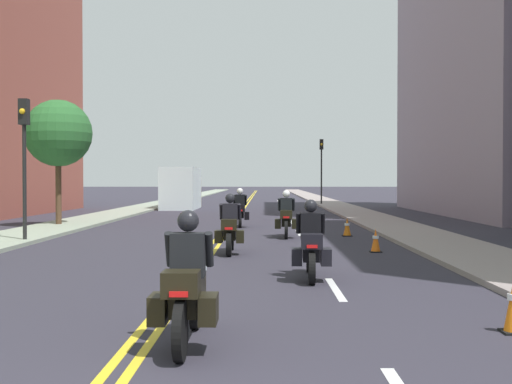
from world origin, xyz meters
TOP-DOWN VIEW (x-y plane):
  - ground_plane at (0.00, 48.00)m, footprint 264.00×264.00m
  - sidewalk_left at (-6.83, 48.00)m, footprint 2.57×144.00m
  - sidewalk_right at (6.83, 48.00)m, footprint 2.57×144.00m
  - centreline_yellow_inner at (-0.12, 48.00)m, footprint 0.12×132.00m
  - centreline_yellow_outer at (0.12, 48.00)m, footprint 0.12×132.00m
  - lane_dashes_white at (2.77, 29.00)m, footprint 0.14×56.40m
  - motorcycle_0 at (0.59, 4.05)m, footprint 0.76×2.16m
  - motorcycle_1 at (2.41, 9.13)m, footprint 0.78×2.21m
  - motorcycle_2 at (0.58, 13.44)m, footprint 0.76×2.14m
  - motorcycle_3 at (2.25, 18.19)m, footprint 0.78×2.11m
  - motorcycle_4 at (0.47, 23.08)m, footprint 0.78×2.13m
  - traffic_cone_0 at (4.52, 13.83)m, footprint 0.31×0.31m
  - traffic_cone_2 at (4.39, 18.74)m, footprint 0.34×0.34m
  - traffic_light_near at (-5.94, 16.14)m, footprint 0.28×0.38m
  - traffic_light_far at (5.94, 45.97)m, footprint 0.28×0.38m
  - street_tree_1 at (-7.12, 22.98)m, footprint 2.80×2.80m
  - parked_truck at (-4.14, 39.84)m, footprint 2.20×6.50m

SIDE VIEW (x-z plane):
  - ground_plane at x=0.00m, z-range 0.00..0.00m
  - centreline_yellow_inner at x=-0.12m, z-range 0.00..0.01m
  - centreline_yellow_outer at x=0.12m, z-range 0.00..0.01m
  - lane_dashes_white at x=2.77m, z-range 0.00..0.01m
  - sidewalk_left at x=-6.83m, z-range 0.00..0.12m
  - sidewalk_right at x=6.83m, z-range 0.00..0.12m
  - traffic_cone_0 at x=4.52m, z-range 0.00..0.64m
  - traffic_cone_2 at x=4.39m, z-range 0.00..0.64m
  - motorcycle_1 at x=2.41m, z-range -0.15..1.43m
  - motorcycle_2 at x=0.58m, z-range -0.16..1.45m
  - motorcycle_4 at x=0.47m, z-range -0.16..1.46m
  - motorcycle_3 at x=2.25m, z-range -0.14..1.48m
  - motorcycle_0 at x=0.59m, z-range -0.13..1.47m
  - parked_truck at x=-4.14m, z-range -0.13..2.67m
  - traffic_light_near at x=-5.94m, z-range 0.87..5.34m
  - traffic_light_far at x=5.94m, z-range 0.95..6.08m
  - street_tree_1 at x=-7.12m, z-range 1.24..6.56m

